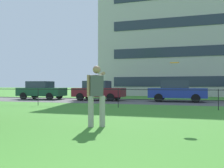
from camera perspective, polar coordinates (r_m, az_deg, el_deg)
street_strip at (r=17.60m, az=13.90°, el=-4.16°), size 80.00×6.09×0.01m
park_fence at (r=12.15m, az=12.63°, el=-2.66°), size 34.08×0.04×1.00m
person_thrower at (r=6.69m, az=-3.72°, el=-2.32°), size 0.47×0.87×1.71m
frisbee at (r=7.41m, az=14.74°, el=4.95°), size 0.30×0.30×0.04m
car_dark_green_right at (r=21.38m, az=-16.54°, el=-1.42°), size 4.03×1.87×1.54m
car_maroon_far_left at (r=18.81m, az=-3.26°, el=-1.58°), size 4.04×1.90×1.54m
car_blue_center at (r=17.85m, az=15.19°, el=-1.62°), size 4.02×1.85×1.54m
apartment_building_background at (r=33.61m, az=21.52°, el=11.87°), size 25.41×12.04×16.61m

